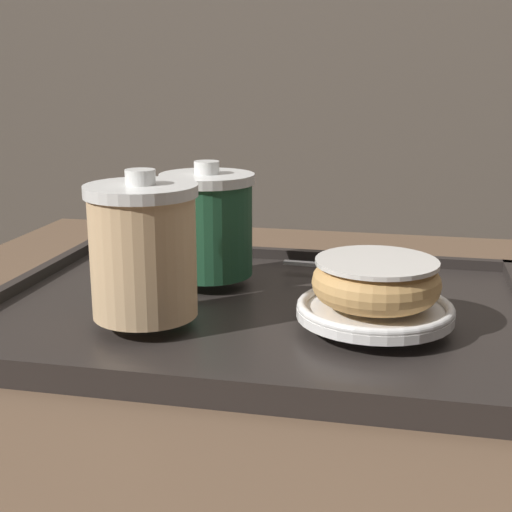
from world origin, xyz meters
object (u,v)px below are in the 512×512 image
at_px(donut_chocolate_glazed, 376,281).
at_px(spoon, 374,266).
at_px(coffee_cup_rear, 208,224).
at_px(coffee_cup_front, 143,250).

height_order(donut_chocolate_glazed, spoon, donut_chocolate_glazed).
bearing_deg(donut_chocolate_glazed, coffee_cup_rear, 150.65).
distance_m(coffee_cup_front, donut_chocolate_glazed, 0.21).
bearing_deg(coffee_cup_rear, coffee_cup_front, -97.80).
relative_size(coffee_cup_front, coffee_cup_rear, 1.08).
height_order(coffee_cup_front, donut_chocolate_glazed, coffee_cup_front).
bearing_deg(donut_chocolate_glazed, spoon, 93.31).
relative_size(coffee_cup_rear, spoon, 0.88).
distance_m(coffee_cup_front, spoon, 0.27).
xyz_separation_m(coffee_cup_rear, spoon, (0.17, 0.05, -0.05)).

